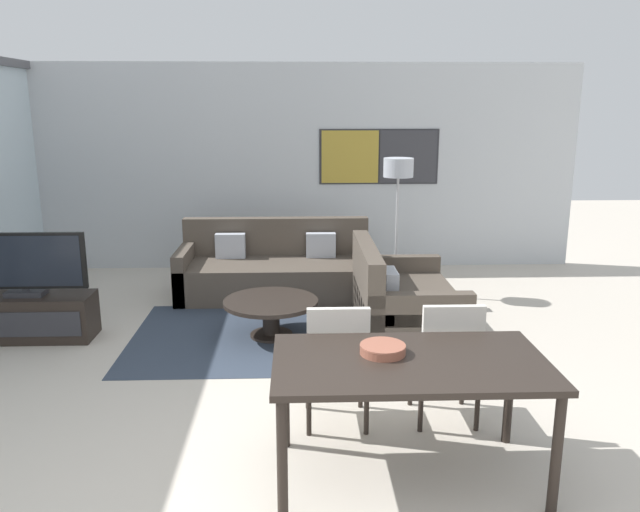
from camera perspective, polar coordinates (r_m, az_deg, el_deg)
wall_back at (r=8.69m, az=-2.41°, el=8.10°), size 7.92×0.09×2.80m
area_rug at (r=6.28m, az=-4.46°, el=-7.28°), size 2.75×1.98×0.01m
tv_console at (r=6.76m, az=-25.07°, el=-5.08°), size 1.25×0.45×0.44m
television at (r=6.62m, az=-25.53°, el=-0.71°), size 1.20×0.20×0.62m
sofa_main at (r=7.58m, az=-4.06°, el=-1.41°), size 2.29×0.97×0.88m
sofa_side at (r=6.41m, az=7.12°, el=-4.30°), size 0.97×1.56×0.88m
coffee_table at (r=6.18m, az=-4.51°, el=-4.85°), size 0.93×0.93×0.38m
dining_table at (r=3.80m, az=8.21°, el=-10.46°), size 1.63×0.90×0.78m
dining_chair_left at (r=4.41m, az=1.56°, el=-9.37°), size 0.46×0.46×0.93m
dining_chair_centre at (r=4.55m, az=11.58°, el=-8.93°), size 0.46×0.46×0.93m
fruit_bowl at (r=3.82m, az=5.76°, el=-8.41°), size 0.28×0.28×0.06m
floor_lamp at (r=7.39m, az=7.15°, el=7.03°), size 0.35×0.35×1.64m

